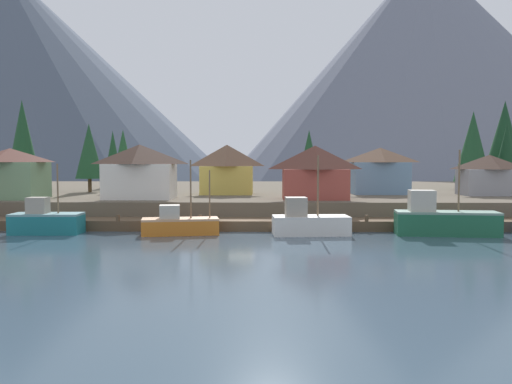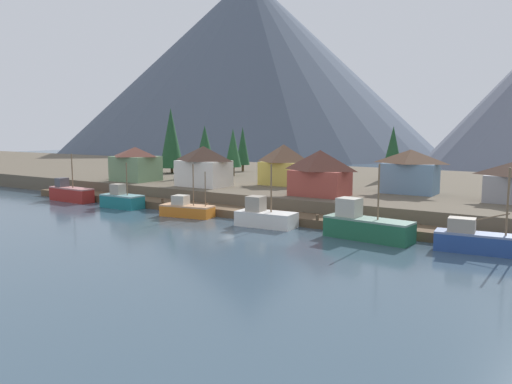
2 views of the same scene
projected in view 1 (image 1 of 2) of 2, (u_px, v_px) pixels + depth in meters
The scene contains 23 objects.
ground_plane at pixel (248, 215), 70.64m from camera, with size 400.00×400.00×1.00m, color #384C5B.
dock at pixel (243, 224), 52.60m from camera, with size 80.00×4.00×1.60m.
shoreline_bank at pixel (250, 196), 82.52m from camera, with size 400.00×56.00×2.50m, color brown.
mountain_west_peak at pixel (0, 70), 195.65m from camera, with size 172.33×172.33×80.76m, color #475160.
mountain_central_peak at pixel (423, 68), 185.89m from camera, with size 139.57×139.57×79.38m, color slate.
fishing_boat_teal at pixel (46, 221), 49.28m from camera, with size 6.45×2.87×6.54m.
fishing_boat_orange at pixel (179, 224), 48.73m from camera, with size 7.30×3.58×6.90m.
fishing_boat_white at pixel (309, 222), 48.58m from camera, with size 7.15×3.49×7.30m.
fishing_boat_green at pixel (443, 220), 48.30m from camera, with size 9.35×3.76×7.82m.
house_white at pixel (140, 171), 59.78m from camera, with size 7.99×5.37×6.16m.
house_yellow at pixel (227, 169), 68.05m from camera, with size 6.93×5.19×6.38m.
house_grey at pixel (489, 175), 66.00m from camera, with size 7.11×4.86×5.06m.
house_green at pixel (10, 173), 59.92m from camera, with size 7.45×6.03×5.74m.
house_red at pixel (315, 172), 59.33m from camera, with size 7.55×5.21×6.02m.
house_blue at pixel (380, 170), 68.07m from camera, with size 7.43×4.32×6.00m.
conifer_near_left at pixel (23, 142), 74.14m from camera, with size 4.68×4.68×12.86m.
conifer_near_right at pixel (507, 152), 77.51m from camera, with size 3.74×3.74×10.16m.
conifer_mid_left at pixel (309, 153), 84.32m from camera, with size 3.31×3.31×9.25m.
conifer_mid_right at pixel (504, 139), 82.19m from camera, with size 6.16×6.16×13.67m.
conifer_back_left at pixel (123, 154), 76.09m from camera, with size 3.13×3.13×8.83m.
conifer_back_right at pixel (473, 147), 77.03m from camera, with size 5.22×5.22×11.54m.
conifer_centre at pixel (89, 151), 72.33m from camera, with size 3.79×3.79×9.41m.
conifer_far_left at pixel (113, 155), 85.19m from camera, with size 2.89×2.89×9.16m.
Camera 1 is at (2.11, -50.31, 6.81)m, focal length 37.02 mm.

